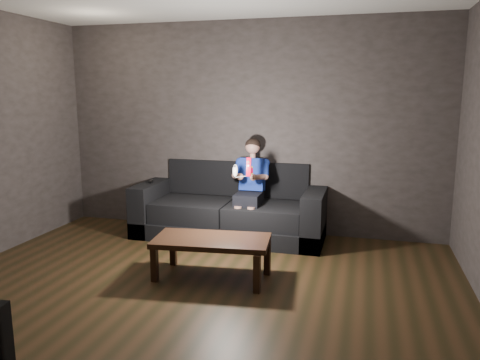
% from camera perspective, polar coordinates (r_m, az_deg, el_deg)
% --- Properties ---
extents(floor, '(5.00, 5.00, 0.00)m').
position_cam_1_polar(floor, '(4.08, -8.05, -15.70)').
color(floor, black).
rests_on(floor, ground).
extents(back_wall, '(5.00, 0.04, 2.70)m').
position_cam_1_polar(back_wall, '(6.05, 0.98, 6.33)').
color(back_wall, '#332E2C').
rests_on(back_wall, ground).
extents(sofa, '(2.37, 1.02, 0.92)m').
position_cam_1_polar(sofa, '(5.99, -1.08, -3.92)').
color(sofa, black).
rests_on(sofa, floor).
extents(child, '(0.45, 0.56, 1.12)m').
position_cam_1_polar(child, '(5.75, 1.29, 0.11)').
color(child, black).
rests_on(child, sofa).
extents(wii_remote_red, '(0.06, 0.08, 0.22)m').
position_cam_1_polar(wii_remote_red, '(5.28, 1.08, 1.60)').
color(wii_remote_red, '#C30018').
rests_on(wii_remote_red, child).
extents(nunchuk_white, '(0.08, 0.10, 0.15)m').
position_cam_1_polar(nunchuk_white, '(5.34, -0.59, 1.16)').
color(nunchuk_white, white).
rests_on(nunchuk_white, child).
extents(wii_remote_black, '(0.08, 0.15, 0.03)m').
position_cam_1_polar(wii_remote_black, '(6.21, -10.81, -0.17)').
color(wii_remote_black, black).
rests_on(wii_remote_black, sofa).
extents(coffee_table, '(1.17, 0.67, 0.41)m').
position_cam_1_polar(coffee_table, '(4.61, -3.46, -7.73)').
color(coffee_table, black).
rests_on(coffee_table, floor).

